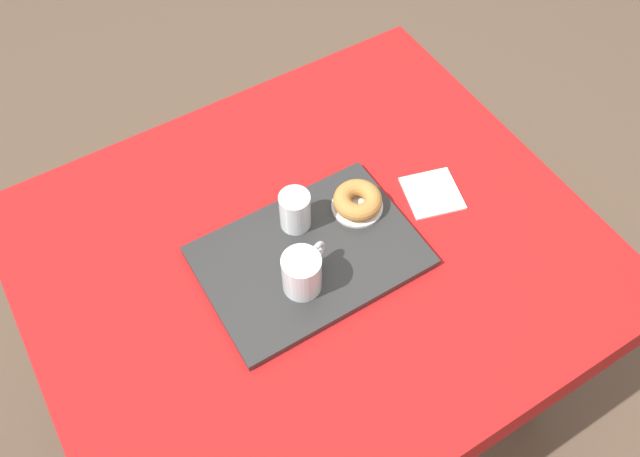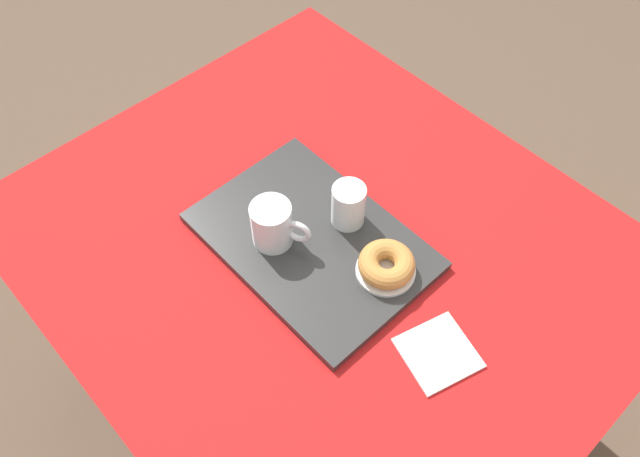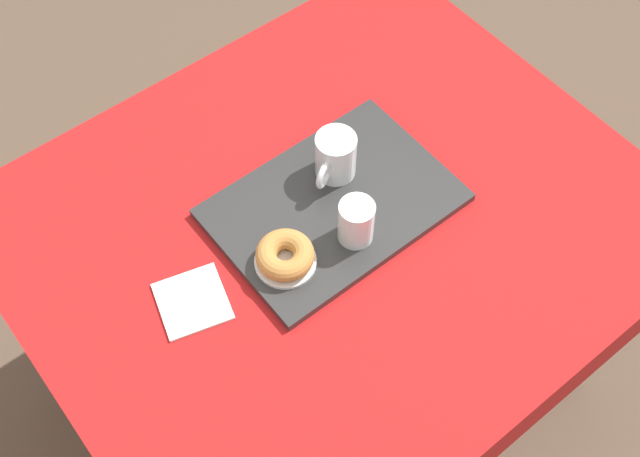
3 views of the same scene
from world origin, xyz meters
TOP-DOWN VIEW (x-y plane):
  - ground_plane at (0.00, 0.00)m, footprint 6.00×6.00m
  - dining_table at (0.00, 0.00)m, footprint 1.20×1.02m
  - serving_tray at (0.02, 0.02)m, footprint 0.46×0.32m
  - tea_mug_left at (0.06, 0.07)m, footprint 0.12×0.08m
  - water_glass_near at (-0.00, -0.07)m, footprint 0.07×0.07m
  - donut_plate_left at (-0.14, -0.03)m, footprint 0.11×0.11m
  - sugar_donut_left at (-0.14, -0.03)m, footprint 0.11×0.11m
  - paper_napkin at (-0.31, 0.01)m, footprint 0.15×0.15m

SIDE VIEW (x-z plane):
  - ground_plane at x=0.00m, z-range 0.00..0.00m
  - dining_table at x=0.00m, z-range 0.28..1.04m
  - paper_napkin at x=-0.31m, z-range 0.76..0.76m
  - serving_tray at x=0.02m, z-range 0.76..0.78m
  - donut_plate_left at x=-0.14m, z-range 0.78..0.78m
  - sugar_donut_left at x=-0.14m, z-range 0.78..0.82m
  - water_glass_near at x=0.00m, z-range 0.77..0.87m
  - tea_mug_left at x=0.06m, z-range 0.77..0.87m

